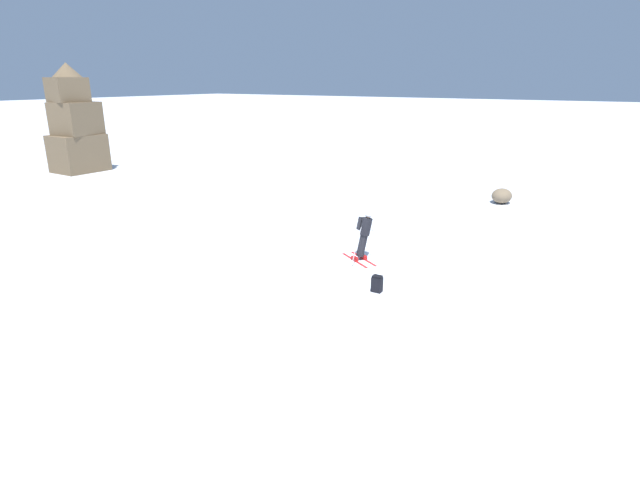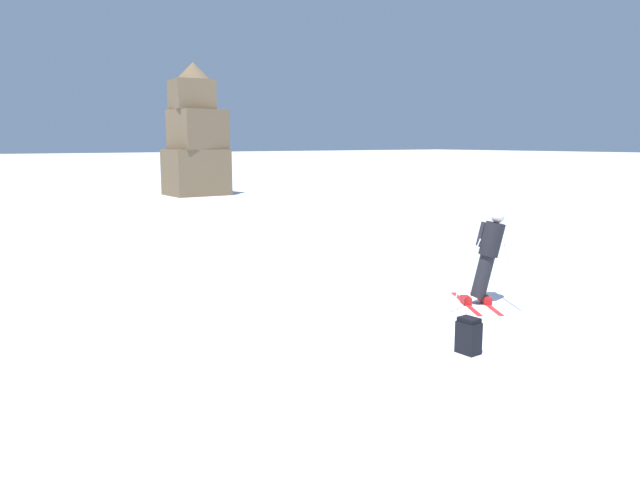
{
  "view_description": "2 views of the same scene",
  "coord_description": "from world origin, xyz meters",
  "views": [
    {
      "loc": [
        -13.16,
        -7.61,
        5.92
      ],
      "look_at": [
        0.56,
        1.25,
        0.64
      ],
      "focal_mm": 28.0,
      "sensor_mm": 36.0,
      "label": 1
    },
    {
      "loc": [
        -7.28,
        -7.32,
        2.86
      ],
      "look_at": [
        0.58,
        4.15,
        0.65
      ],
      "focal_mm": 35.0,
      "sensor_mm": 36.0,
      "label": 2
    }
  ],
  "objects": [
    {
      "name": "spare_backpack",
      "position": [
        -1.0,
        -1.73,
        0.24
      ],
      "size": [
        0.24,
        0.31,
        0.5
      ],
      "rotation": [
        0.0,
        0.0,
        1.62
      ],
      "color": "black",
      "rests_on": "ground"
    },
    {
      "name": "skier",
      "position": [
        1.28,
        -0.08,
        0.95
      ],
      "size": [
        1.44,
        1.62,
        1.73
      ],
      "rotation": [
        0.0,
        0.0,
        -0.54
      ],
      "color": "red",
      "rests_on": "ground"
    },
    {
      "name": "rock_pillar",
      "position": [
        6.19,
        24.04,
        2.9
      ],
      "size": [
        3.01,
        2.64,
        6.93
      ],
      "color": "brown",
      "rests_on": "ground"
    },
    {
      "name": "ground_plane",
      "position": [
        0.0,
        0.0,
        0.0
      ],
      "size": [
        300.0,
        300.0,
        0.0
      ],
      "primitive_type": "plane",
      "color": "white"
    }
  ]
}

